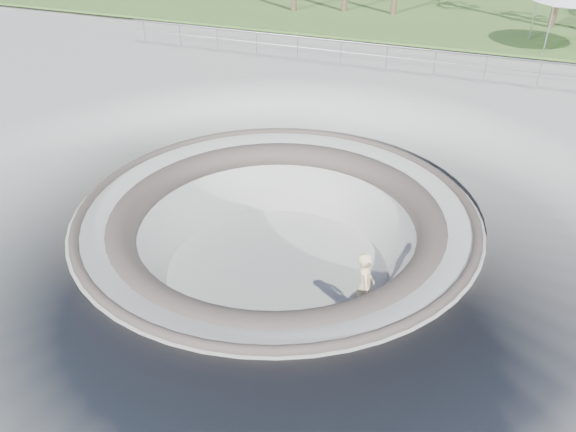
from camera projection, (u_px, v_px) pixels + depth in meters
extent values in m
plane|color=gray|center=(277.00, 209.00, 14.46)|extent=(180.00, 180.00, 0.00)
torus|color=gray|center=(278.00, 270.00, 15.52)|extent=(14.00, 14.00, 4.00)
cylinder|color=gray|center=(278.00, 269.00, 15.49)|extent=(6.60, 6.60, 0.10)
torus|color=#443B36|center=(277.00, 209.00, 14.47)|extent=(10.24, 10.24, 0.24)
torus|color=#443B36|center=(277.00, 223.00, 14.70)|extent=(8.91, 8.91, 0.81)
ellipsoid|color=olive|center=(284.00, 1.00, 68.10)|extent=(50.40, 36.00, 23.40)
ellipsoid|color=olive|center=(547.00, 26.00, 63.41)|extent=(61.60, 44.00, 28.60)
cylinder|color=gray|center=(388.00, 46.00, 23.30)|extent=(25.00, 0.05, 0.05)
cylinder|color=gray|center=(387.00, 56.00, 23.53)|extent=(25.00, 0.05, 0.05)
cube|color=brown|center=(362.00, 316.00, 13.70)|extent=(0.76, 0.22, 0.02)
cylinder|color=#A5A5A9|center=(362.00, 317.00, 13.71)|extent=(0.04, 0.16, 0.03)
cylinder|color=#A5A5A9|center=(362.00, 317.00, 13.71)|extent=(0.04, 0.16, 0.03)
cylinder|color=silver|center=(362.00, 317.00, 13.72)|extent=(0.06, 0.03, 0.06)
cylinder|color=silver|center=(362.00, 317.00, 13.72)|extent=(0.06, 0.03, 0.06)
cylinder|color=silver|center=(362.00, 317.00, 13.72)|extent=(0.06, 0.03, 0.06)
cylinder|color=silver|center=(362.00, 317.00, 13.72)|extent=(0.06, 0.03, 0.06)
imported|color=beige|center=(365.00, 286.00, 13.20)|extent=(0.64, 0.78, 1.84)
cylinder|color=gray|center=(539.00, 29.00, 25.14)|extent=(0.06, 0.06, 2.01)
cylinder|color=gray|center=(540.00, 17.00, 27.16)|extent=(0.06, 0.06, 2.01)
cube|color=silver|center=(576.00, 1.00, 25.17)|extent=(3.35, 3.35, 0.08)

